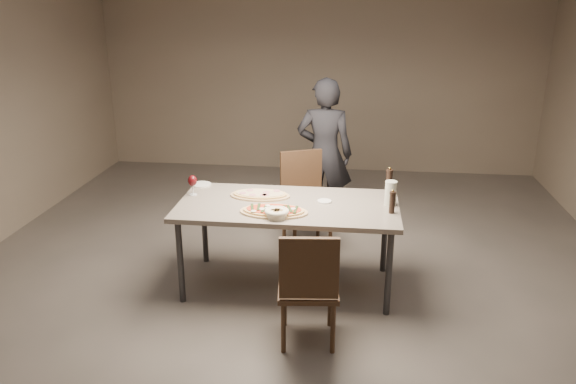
# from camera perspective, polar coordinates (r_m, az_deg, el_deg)

# --- Properties ---
(room) EXTENTS (7.00, 7.00, 7.00)m
(room) POSITION_cam_1_polar(r_m,az_deg,el_deg) (4.41, -0.00, 6.77)
(room) COLOR #5D5650
(room) RESTS_ON ground
(dining_table) EXTENTS (1.80, 0.90, 0.75)m
(dining_table) POSITION_cam_1_polar(r_m,az_deg,el_deg) (4.61, -0.00, -1.84)
(dining_table) COLOR gray
(dining_table) RESTS_ON ground
(zucchini_pizza) EXTENTS (0.54, 0.30, 0.05)m
(zucchini_pizza) POSITION_cam_1_polar(r_m,az_deg,el_deg) (4.39, -1.47, -1.92)
(zucchini_pizza) COLOR tan
(zucchini_pizza) RESTS_ON dining_table
(ham_pizza) EXTENTS (0.51, 0.28, 0.04)m
(ham_pizza) POSITION_cam_1_polar(r_m,az_deg,el_deg) (4.75, -2.86, -0.27)
(ham_pizza) COLOR tan
(ham_pizza) RESTS_ON dining_table
(bread_basket) EXTENTS (0.19, 0.19, 0.07)m
(bread_basket) POSITION_cam_1_polar(r_m,az_deg,el_deg) (4.29, -1.15, -2.12)
(bread_basket) COLOR beige
(bread_basket) RESTS_ON dining_table
(oil_dish) EXTENTS (0.12, 0.12, 0.01)m
(oil_dish) POSITION_cam_1_polar(r_m,az_deg,el_deg) (4.63, 3.72, -0.94)
(oil_dish) COLOR white
(oil_dish) RESTS_ON dining_table
(pepper_mill_left) EXTENTS (0.05, 0.05, 0.19)m
(pepper_mill_left) POSITION_cam_1_polar(r_m,az_deg,el_deg) (4.44, 10.53, -1.01)
(pepper_mill_left) COLOR black
(pepper_mill_left) RESTS_ON dining_table
(pepper_mill_right) EXTENTS (0.06, 0.06, 0.23)m
(pepper_mill_right) POSITION_cam_1_polar(r_m,az_deg,el_deg) (4.89, 10.24, 1.13)
(pepper_mill_right) COLOR black
(pepper_mill_right) RESTS_ON dining_table
(carafe) EXTENTS (0.10, 0.10, 0.20)m
(carafe) POSITION_cam_1_polar(r_m,az_deg,el_deg) (4.60, 10.39, -0.11)
(carafe) COLOR silver
(carafe) RESTS_ON dining_table
(wine_glass) EXTENTS (0.08, 0.08, 0.18)m
(wine_glass) POSITION_cam_1_polar(r_m,az_deg,el_deg) (4.82, -9.68, 1.08)
(wine_glass) COLOR silver
(wine_glass) RESTS_ON dining_table
(side_plate) EXTENTS (0.17, 0.17, 0.01)m
(side_plate) POSITION_cam_1_polar(r_m,az_deg,el_deg) (5.10, -8.79, 0.77)
(side_plate) COLOR white
(side_plate) RESTS_ON dining_table
(chair_near) EXTENTS (0.46, 0.46, 0.88)m
(chair_near) POSITION_cam_1_polar(r_m,az_deg,el_deg) (3.90, 2.09, -9.25)
(chair_near) COLOR #3D291A
(chair_near) RESTS_ON ground
(chair_far) EXTENTS (0.58, 0.58, 0.93)m
(chair_far) POSITION_cam_1_polar(r_m,az_deg,el_deg) (5.50, 1.67, -0.19)
(chair_far) COLOR #3D291A
(chair_far) RESTS_ON ground
(diner) EXTENTS (0.59, 0.40, 1.59)m
(diner) POSITION_cam_1_polar(r_m,az_deg,el_deg) (5.87, 3.73, 3.85)
(diner) COLOR black
(diner) RESTS_ON ground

